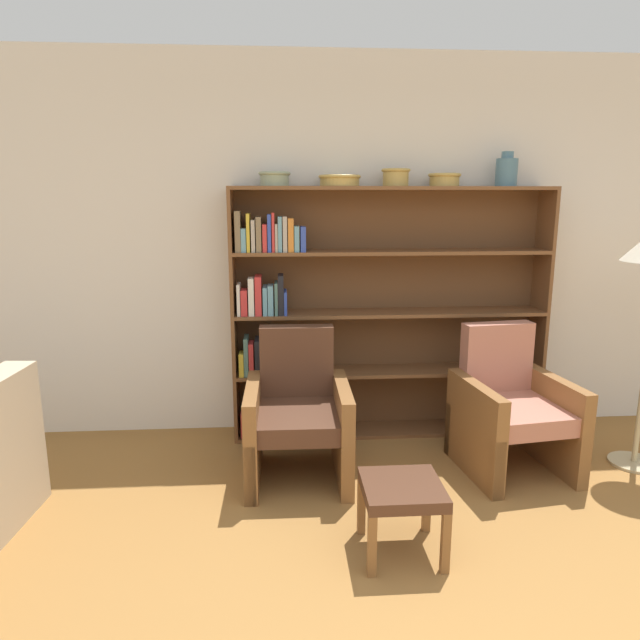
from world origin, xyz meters
TOP-DOWN VIEW (x-y plane):
  - wall_back at (0.00, 2.81)m, footprint 12.00×0.06m
  - bookshelf at (-0.22, 2.64)m, footprint 2.28×0.30m
  - bowl_sage at (-0.83, 2.62)m, footprint 0.22×0.22m
  - bowl_olive at (-0.38, 2.62)m, footprint 0.29×0.29m
  - bowl_brass at (0.01, 2.62)m, footprint 0.20×0.20m
  - bowl_slate at (0.36, 2.62)m, footprint 0.23×0.23m
  - vase_tall at (0.80, 2.62)m, footprint 0.15×0.15m
  - armchair_leather at (-0.70, 1.99)m, footprint 0.65×0.69m
  - armchair_cushioned at (0.68, 1.99)m, footprint 0.73×0.76m
  - footstool at (-0.22, 1.12)m, footprint 0.39×0.39m

SIDE VIEW (x-z plane):
  - footstool at x=-0.22m, z-range 0.12..0.50m
  - armchair_leather at x=-0.70m, z-range -0.06..0.86m
  - armchair_cushioned at x=0.68m, z-range -0.06..0.86m
  - bookshelf at x=-0.22m, z-range -0.01..1.81m
  - wall_back at x=0.00m, z-range 0.00..2.75m
  - bowl_olive at x=-0.38m, z-range 1.83..1.90m
  - bowl_slate at x=0.36m, z-range 1.83..1.92m
  - bowl_sage at x=-0.83m, z-range 1.83..1.92m
  - bowl_brass at x=0.01m, z-range 1.83..1.95m
  - vase_tall at x=0.80m, z-range 1.80..2.04m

